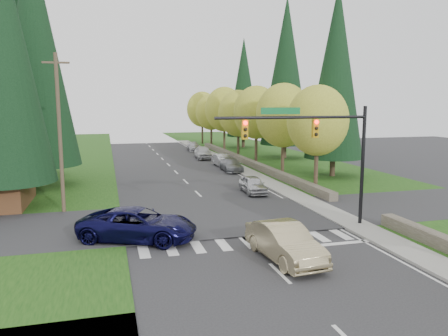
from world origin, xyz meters
name	(u,v)px	position (x,y,z in m)	size (l,w,h in m)	color
ground	(271,265)	(0.00, 0.00, 0.00)	(120.00, 120.00, 0.00)	#28282B
grass_east	(323,177)	(13.00, 20.00, 0.03)	(14.00, 110.00, 0.06)	#184312
grass_west	(26,191)	(-13.00, 20.00, 0.03)	(14.00, 110.00, 0.06)	#184312
cross_street	(223,218)	(0.00, 8.00, 0.00)	(120.00, 8.00, 0.10)	#28282B
sidewalk_east	(255,176)	(6.90, 22.00, 0.07)	(1.80, 80.00, 0.13)	gray
curb_east	(246,176)	(6.05, 22.00, 0.07)	(0.20, 80.00, 0.13)	gray
stone_wall_north	(246,161)	(8.60, 30.00, 0.35)	(0.70, 40.00, 0.70)	#4C4438
traffic_signal	(318,140)	(4.37, 4.50, 4.98)	(8.70, 0.37, 6.80)	black
utility_pole	(60,132)	(-9.50, 12.00, 5.14)	(1.60, 0.24, 10.00)	#473828
decid_tree_0	(317,121)	(9.20, 14.00, 5.60)	(4.80, 4.80, 8.37)	#38281C
decid_tree_1	(283,115)	(9.30, 21.00, 5.80)	(5.20, 5.20, 8.80)	#38281C
decid_tree_2	(256,112)	(9.10, 28.00, 5.93)	(5.00, 5.00, 8.82)	#38281C
decid_tree_3	(238,113)	(9.20, 35.00, 5.66)	(5.00, 5.00, 8.55)	#38281C
decid_tree_4	(224,109)	(9.30, 42.00, 6.06)	(5.40, 5.40, 9.18)	#38281C
decid_tree_5	(211,112)	(9.10, 49.00, 5.53)	(4.80, 4.80, 8.30)	#38281C
decid_tree_6	(202,109)	(9.20, 56.00, 5.86)	(5.20, 5.20, 8.86)	#38281C
conifer_w_c	(35,49)	(-12.00, 22.00, 11.29)	(6.46, 6.46, 20.80)	#38281C
conifer_w_e	(22,67)	(-14.00, 28.00, 10.29)	(5.78, 5.78, 18.80)	#38281C
conifer_e_a	(336,72)	(14.00, 20.00, 9.79)	(5.44, 5.44, 17.80)	#38281C
conifer_e_b	(286,71)	(15.00, 34.00, 10.79)	(6.12, 6.12, 19.80)	#38281C
conifer_e_c	(244,88)	(14.00, 48.00, 9.29)	(5.10, 5.10, 16.80)	#38281C
sedan_champagne	(285,242)	(0.80, 0.43, 0.82)	(1.73, 4.96, 1.63)	tan
suv_navy	(138,224)	(-5.31, 5.00, 0.83)	(2.75, 5.96, 1.66)	#0B0A35
parked_car_a	(253,185)	(4.20, 14.70, 0.66)	(1.56, 3.88, 1.32)	#BCBDC1
parked_car_b	(231,165)	(5.60, 25.69, 0.65)	(1.81, 4.45, 1.29)	gray
parked_car_c	(222,160)	(5.60, 29.20, 0.67)	(1.43, 4.09, 1.35)	#B8B8BD
parked_car_d	(203,152)	(4.99, 36.33, 0.79)	(1.88, 4.67, 1.59)	silver
parked_car_e	(194,147)	(5.60, 45.53, 0.61)	(1.71, 4.21, 1.22)	#A8A9AD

